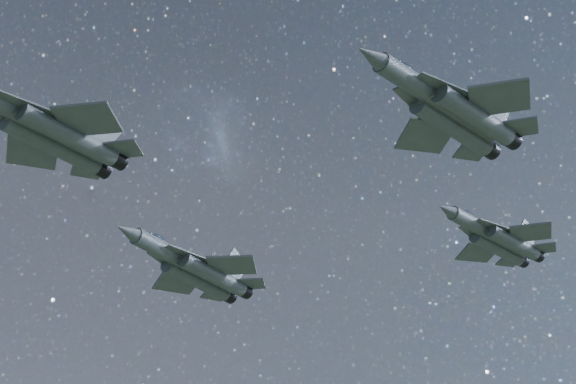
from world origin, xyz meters
TOP-DOWN VIEW (x-y plane):
  - jet_lead at (-20.06, 2.33)m, footprint 18.80×12.81m
  - jet_left at (3.61, 19.68)m, footprint 20.19×13.51m
  - jet_right at (0.82, -21.24)m, footprint 16.78×11.67m
  - jet_slot at (22.72, -5.58)m, footprint 15.83×11.00m

SIDE VIEW (x-z plane):
  - jet_right at x=0.82m, z-range 139.24..143.46m
  - jet_slot at x=22.72m, z-range 142.08..146.06m
  - jet_lead at x=-20.06m, z-range 142.23..146.95m
  - jet_left at x=3.61m, z-range 142.68..147.79m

